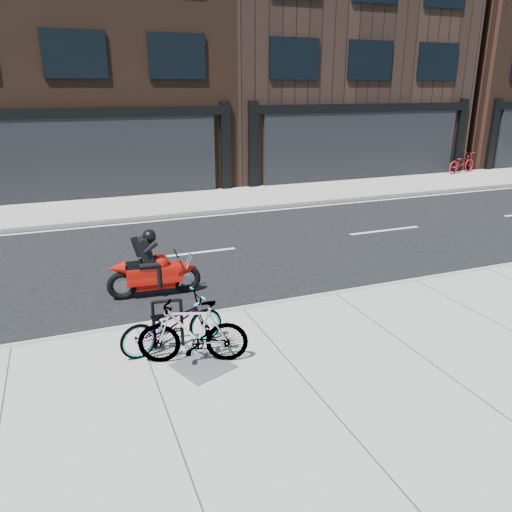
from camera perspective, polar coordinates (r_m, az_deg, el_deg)
name	(u,v)px	position (r m, az deg, el deg)	size (l,w,h in m)	color
ground	(213,280)	(11.28, -4.90, -2.72)	(120.00, 120.00, 0.00)	black
sidewalk_near	(319,400)	(7.13, 7.22, -16.03)	(60.00, 6.00, 0.13)	gray
sidewalk_far	(151,205)	(18.53, -11.87, 5.72)	(60.00, 3.50, 0.13)	gray
building_center	(64,9)	(24.81, -21.14, 24.88)	(12.00, 10.00, 14.50)	black
building_mideast	(316,43)	(27.86, 6.85, 23.02)	(12.00, 10.00, 12.50)	black
building_east	(496,45)	(35.09, 25.73, 20.94)	(10.00, 10.00, 13.00)	black
bike_rack	(168,319)	(8.11, -10.07, -7.13)	(0.49, 0.11, 0.83)	black
bicycle_front	(172,324)	(8.04, -9.55, -7.64)	(0.59, 1.69, 0.89)	gray
bicycle_rear	(193,332)	(7.62, -7.24, -8.63)	(0.47, 1.66, 1.00)	gray
motorcycle	(158,269)	(10.42, -11.15, -1.44)	(1.92, 0.53, 1.43)	black
bicycle_far	(462,163)	(26.63, 22.43, 9.83)	(0.66, 1.89, 0.99)	maroon
utility_grate	(203,366)	(7.72, -6.06, -12.39)	(0.75, 0.75, 0.01)	#464648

